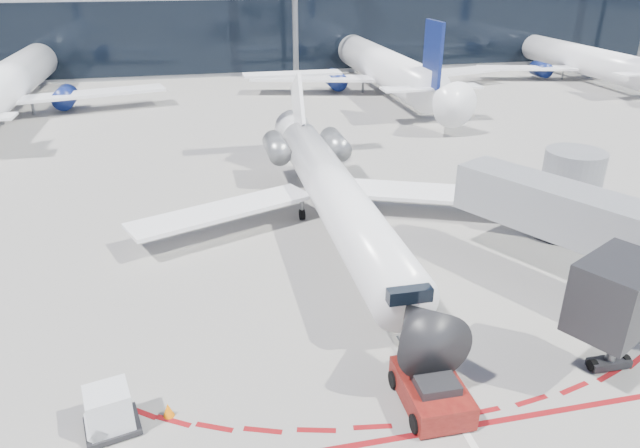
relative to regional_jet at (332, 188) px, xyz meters
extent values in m
plane|color=slate|center=(0.64, -4.74, -2.38)|extent=(260.00, 260.00, 0.00)
cube|color=silver|center=(0.64, -2.74, -2.37)|extent=(0.25, 40.00, 0.01)
cube|color=maroon|center=(0.64, -16.24, -2.37)|extent=(14.00, 0.25, 0.01)
cube|color=#949799|center=(0.64, 60.26, 2.62)|extent=(150.00, 24.00, 10.00)
cube|color=black|center=(0.64, 48.21, 2.62)|extent=(150.00, 0.20, 9.00)
cube|color=gray|center=(9.64, -9.24, 1.22)|extent=(8.22, 12.61, 2.30)
cube|color=black|center=(6.58, -14.98, 1.22)|extent=(3.86, 3.44, 2.60)
cylinder|color=slate|center=(7.38, -14.58, -1.18)|extent=(0.36, 0.36, 2.40)
cube|color=black|center=(7.38, -14.58, -2.16)|extent=(1.60, 0.60, 0.30)
cylinder|color=gray|center=(12.69, -3.50, 0.02)|extent=(3.20, 3.20, 4.80)
cylinder|color=black|center=(12.69, -3.50, -2.13)|extent=(4.00, 4.00, 0.50)
cylinder|color=white|center=(0.00, -1.17, -0.03)|extent=(2.69, 21.92, 2.69)
cone|color=black|center=(0.00, -13.53, -0.03)|extent=(2.69, 2.79, 2.69)
cone|color=white|center=(0.00, 11.59, -0.03)|extent=(2.69, 3.59, 2.69)
cube|color=black|center=(0.00, -11.93, 0.51)|extent=(1.69, 1.40, 0.55)
cube|color=white|center=(-6.18, 0.33, -0.93)|extent=(10.67, 6.33, 0.31)
cube|color=white|center=(6.18, 0.33, -0.93)|extent=(10.67, 6.33, 0.31)
cube|color=white|center=(0.00, 10.59, 2.36)|extent=(0.25, 4.68, 4.76)
cube|color=white|center=(0.00, 12.68, 4.15)|extent=(7.18, 1.59, 0.16)
cylinder|color=slate|center=(-2.04, 7.60, 0.22)|extent=(1.49, 3.39, 1.49)
cylinder|color=slate|center=(2.04, 7.60, 0.22)|extent=(1.49, 3.39, 1.49)
cylinder|color=black|center=(0.00, -10.34, -2.10)|extent=(0.22, 0.56, 0.56)
cylinder|color=black|center=(-1.49, 1.32, -2.06)|extent=(0.30, 0.64, 0.64)
cylinder|color=black|center=(1.49, 1.32, -2.06)|extent=(0.30, 0.64, 0.64)
cylinder|color=slate|center=(0.00, -10.34, -1.83)|extent=(0.18, 0.18, 1.10)
cube|color=#570E0C|center=(0.00, -14.97, -1.82)|extent=(2.02, 3.22, 0.90)
cube|color=black|center=(0.00, -15.27, -1.22)|extent=(1.41, 1.21, 0.35)
cylinder|color=slate|center=(0.01, -12.76, -2.02)|extent=(0.11, 2.61, 0.10)
cylinder|color=black|center=(-0.96, -16.06, -2.05)|extent=(0.28, 0.64, 0.64)
cylinder|color=black|center=(0.95, -16.07, -2.05)|extent=(0.28, 0.64, 0.64)
cylinder|color=black|center=(-0.95, -13.86, -2.05)|extent=(0.28, 0.64, 0.64)
cylinder|color=black|center=(0.96, -13.87, -2.05)|extent=(0.28, 0.64, 0.64)
imported|color=#CAFF1A|center=(0.64, -13.46, -1.41)|extent=(0.74, 0.51, 1.93)
cube|color=black|center=(-10.74, -13.86, -2.22)|extent=(2.01, 1.82, 0.19)
cube|color=silver|center=(-10.74, -13.86, -1.45)|extent=(1.63, 1.57, 1.37)
cylinder|color=black|center=(-11.27, -14.56, -2.29)|extent=(0.12, 0.19, 0.17)
cylinder|color=black|center=(-9.94, -14.24, -2.29)|extent=(0.12, 0.19, 0.17)
cylinder|color=black|center=(-11.53, -13.48, -2.29)|extent=(0.12, 0.19, 0.17)
cylinder|color=black|center=(-10.20, -13.16, -2.29)|extent=(0.12, 0.19, 0.17)
cone|color=orange|center=(-8.94, -13.62, -2.11)|extent=(0.38, 0.38, 0.53)
camera|label=1|loc=(-7.06, -29.23, 11.78)|focal=32.00mm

